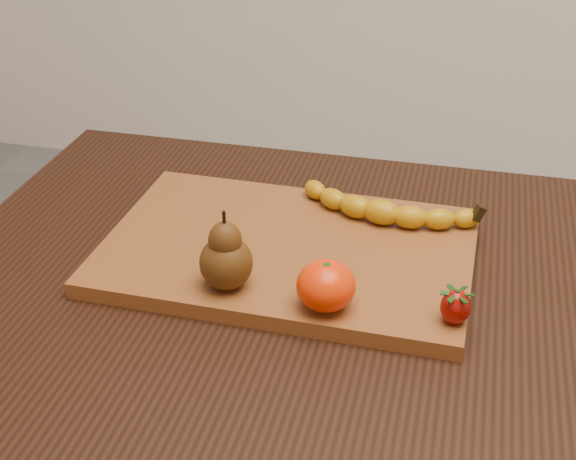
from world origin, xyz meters
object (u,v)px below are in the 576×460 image
(table, at_px, (340,348))
(cutting_board, at_px, (288,251))
(pear, at_px, (226,250))
(mandarin, at_px, (326,286))

(table, relative_size, cutting_board, 2.22)
(table, distance_m, cutting_board, 0.14)
(cutting_board, height_order, pear, pear)
(pear, relative_size, mandarin, 1.46)
(table, relative_size, pear, 10.60)
(pear, bearing_deg, mandarin, -6.85)
(table, relative_size, mandarin, 15.43)
(cutting_board, distance_m, pear, 0.13)
(table, xyz_separation_m, mandarin, (-0.01, -0.08, 0.15))
(cutting_board, xyz_separation_m, pear, (-0.05, -0.10, 0.06))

